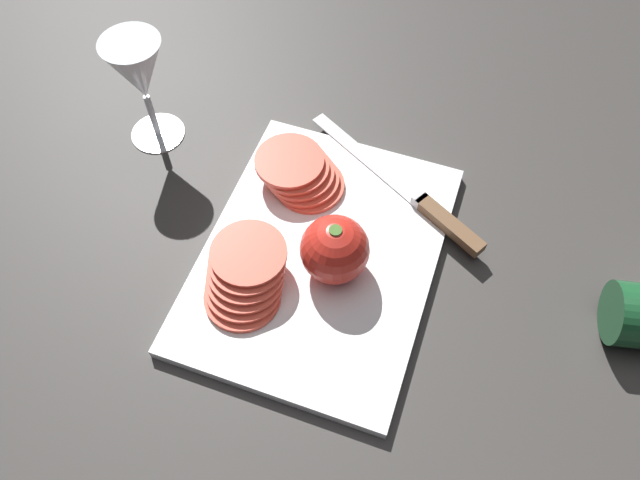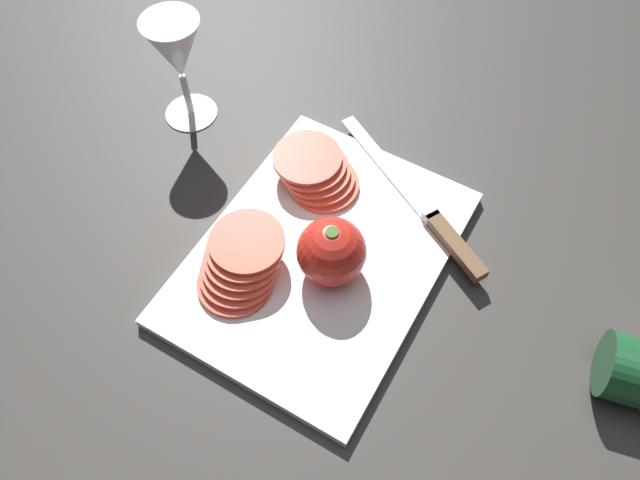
{
  "view_description": "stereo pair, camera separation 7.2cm",
  "coord_description": "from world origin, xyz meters",
  "px_view_note": "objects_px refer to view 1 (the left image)",
  "views": [
    {
      "loc": [
        -0.35,
        -0.14,
        0.65
      ],
      "look_at": [
        0.01,
        -0.02,
        0.05
      ],
      "focal_mm": 35.0,
      "sensor_mm": 36.0,
      "label": 1
    },
    {
      "loc": [
        -0.32,
        -0.21,
        0.65
      ],
      "look_at": [
        0.01,
        -0.02,
        0.05
      ],
      "focal_mm": 35.0,
      "sensor_mm": 36.0,
      "label": 2
    }
  ],
  "objects_px": {
    "wine_glass": "(139,74)",
    "tomato_slice_stack_near": "(245,275)",
    "knife": "(429,209)",
    "tomato_slice_stack_far": "(300,173)",
    "whole_tomato": "(334,251)"
  },
  "relations": [
    {
      "from": "wine_glass",
      "to": "tomato_slice_stack_near",
      "type": "xyz_separation_m",
      "value": [
        -0.18,
        -0.21,
        -0.07
      ]
    },
    {
      "from": "knife",
      "to": "tomato_slice_stack_far",
      "type": "bearing_deg",
      "value": 32.4
    },
    {
      "from": "knife",
      "to": "tomato_slice_stack_far",
      "type": "height_order",
      "value": "tomato_slice_stack_far"
    },
    {
      "from": "tomato_slice_stack_near",
      "to": "wine_glass",
      "type": "bearing_deg",
      "value": 49.27
    },
    {
      "from": "knife",
      "to": "tomato_slice_stack_far",
      "type": "xyz_separation_m",
      "value": [
        -0.01,
        0.17,
        0.01
      ]
    },
    {
      "from": "tomato_slice_stack_far",
      "to": "wine_glass",
      "type": "bearing_deg",
      "value": 83.86
    },
    {
      "from": "wine_glass",
      "to": "whole_tomato",
      "type": "height_order",
      "value": "wine_glass"
    },
    {
      "from": "wine_glass",
      "to": "tomato_slice_stack_near",
      "type": "distance_m",
      "value": 0.29
    },
    {
      "from": "wine_glass",
      "to": "knife",
      "type": "bearing_deg",
      "value": -92.11
    },
    {
      "from": "whole_tomato",
      "to": "knife",
      "type": "bearing_deg",
      "value": -36.0
    },
    {
      "from": "tomato_slice_stack_near",
      "to": "tomato_slice_stack_far",
      "type": "relative_size",
      "value": 1.07
    },
    {
      "from": "tomato_slice_stack_near",
      "to": "tomato_slice_stack_far",
      "type": "xyz_separation_m",
      "value": [
        0.16,
        -0.01,
        -0.0
      ]
    },
    {
      "from": "wine_glass",
      "to": "tomato_slice_stack_near",
      "type": "relative_size",
      "value": 1.26
    },
    {
      "from": "wine_glass",
      "to": "knife",
      "type": "height_order",
      "value": "wine_glass"
    },
    {
      "from": "whole_tomato",
      "to": "tomato_slice_stack_far",
      "type": "xyz_separation_m",
      "value": [
        0.11,
        0.08,
        -0.02
      ]
    }
  ]
}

